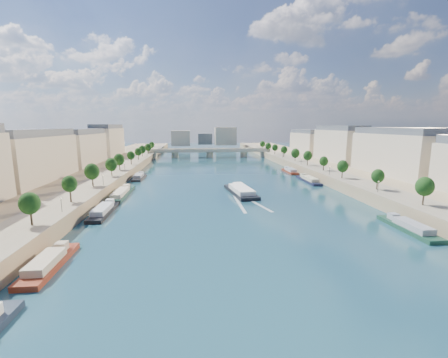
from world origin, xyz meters
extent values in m
plane|color=#0C2C36|center=(0.00, 100.00, 0.00)|extent=(700.00, 700.00, 0.00)
cube|color=#9E8460|center=(-72.00, 100.00, 2.50)|extent=(44.00, 520.00, 5.00)
cube|color=#9E8460|center=(72.00, 100.00, 2.50)|extent=(44.00, 520.00, 5.00)
cube|color=gray|center=(-57.00, 100.00, 5.05)|extent=(14.00, 520.00, 0.10)
cube|color=gray|center=(57.00, 100.00, 5.05)|extent=(14.00, 520.00, 0.10)
cylinder|color=#382B1E|center=(-55.00, 18.00, 6.91)|extent=(0.50, 0.50, 3.82)
ellipsoid|color=black|center=(-55.00, 18.00, 10.50)|extent=(4.80, 4.80, 5.52)
cylinder|color=#382B1E|center=(-55.00, 42.00, 6.91)|extent=(0.50, 0.50, 3.82)
ellipsoid|color=black|center=(-55.00, 42.00, 10.50)|extent=(4.80, 4.80, 5.52)
cylinder|color=#382B1E|center=(-55.00, 66.00, 6.91)|extent=(0.50, 0.50, 3.82)
ellipsoid|color=black|center=(-55.00, 66.00, 10.50)|extent=(4.80, 4.80, 5.52)
cylinder|color=#382B1E|center=(-55.00, 90.00, 6.91)|extent=(0.50, 0.50, 3.82)
ellipsoid|color=black|center=(-55.00, 90.00, 10.50)|extent=(4.80, 4.80, 5.52)
cylinder|color=#382B1E|center=(-55.00, 114.00, 6.91)|extent=(0.50, 0.50, 3.82)
ellipsoid|color=black|center=(-55.00, 114.00, 10.50)|extent=(4.80, 4.80, 5.52)
cylinder|color=#382B1E|center=(-55.00, 138.00, 6.91)|extent=(0.50, 0.50, 3.82)
ellipsoid|color=black|center=(-55.00, 138.00, 10.50)|extent=(4.80, 4.80, 5.52)
cylinder|color=#382B1E|center=(-55.00, 162.00, 6.91)|extent=(0.50, 0.50, 3.82)
ellipsoid|color=black|center=(-55.00, 162.00, 10.50)|extent=(4.80, 4.80, 5.52)
cylinder|color=#382B1E|center=(-55.00, 186.00, 6.91)|extent=(0.50, 0.50, 3.82)
ellipsoid|color=black|center=(-55.00, 186.00, 10.50)|extent=(4.80, 4.80, 5.52)
cylinder|color=#382B1E|center=(-55.00, 210.00, 6.91)|extent=(0.50, 0.50, 3.82)
ellipsoid|color=black|center=(-55.00, 210.00, 10.50)|extent=(4.80, 4.80, 5.52)
cylinder|color=#382B1E|center=(-55.00, 234.00, 6.91)|extent=(0.50, 0.50, 3.82)
ellipsoid|color=black|center=(-55.00, 234.00, 10.50)|extent=(4.80, 4.80, 5.52)
cylinder|color=#382B1E|center=(55.00, 26.00, 6.91)|extent=(0.50, 0.50, 3.82)
ellipsoid|color=black|center=(55.00, 26.00, 10.50)|extent=(4.80, 4.80, 5.52)
cylinder|color=#382B1E|center=(55.00, 50.00, 6.91)|extent=(0.50, 0.50, 3.82)
ellipsoid|color=black|center=(55.00, 50.00, 10.50)|extent=(4.80, 4.80, 5.52)
cylinder|color=#382B1E|center=(55.00, 74.00, 6.91)|extent=(0.50, 0.50, 3.82)
ellipsoid|color=black|center=(55.00, 74.00, 10.50)|extent=(4.80, 4.80, 5.52)
cylinder|color=#382B1E|center=(55.00, 98.00, 6.91)|extent=(0.50, 0.50, 3.82)
ellipsoid|color=black|center=(55.00, 98.00, 10.50)|extent=(4.80, 4.80, 5.52)
cylinder|color=#382B1E|center=(55.00, 122.00, 6.91)|extent=(0.50, 0.50, 3.82)
ellipsoid|color=black|center=(55.00, 122.00, 10.50)|extent=(4.80, 4.80, 5.52)
cylinder|color=#382B1E|center=(55.00, 146.00, 6.91)|extent=(0.50, 0.50, 3.82)
ellipsoid|color=black|center=(55.00, 146.00, 10.50)|extent=(4.80, 4.80, 5.52)
cylinder|color=#382B1E|center=(55.00, 170.00, 6.91)|extent=(0.50, 0.50, 3.82)
ellipsoid|color=black|center=(55.00, 170.00, 10.50)|extent=(4.80, 4.80, 5.52)
cylinder|color=#382B1E|center=(55.00, 194.00, 6.91)|extent=(0.50, 0.50, 3.82)
ellipsoid|color=black|center=(55.00, 194.00, 10.50)|extent=(4.80, 4.80, 5.52)
cylinder|color=#382B1E|center=(55.00, 218.00, 6.91)|extent=(0.50, 0.50, 3.82)
ellipsoid|color=black|center=(55.00, 218.00, 10.50)|extent=(4.80, 4.80, 5.52)
cylinder|color=#382B1E|center=(55.00, 242.00, 6.91)|extent=(0.50, 0.50, 3.82)
ellipsoid|color=black|center=(55.00, 242.00, 10.50)|extent=(4.80, 4.80, 5.52)
cylinder|color=black|center=(-52.50, 30.00, 7.00)|extent=(0.14, 0.14, 4.00)
sphere|color=#FFE5B2|center=(-52.50, 30.00, 9.10)|extent=(0.36, 0.36, 0.36)
cylinder|color=black|center=(-52.50, 70.00, 7.00)|extent=(0.14, 0.14, 4.00)
sphere|color=#FFE5B2|center=(-52.50, 70.00, 9.10)|extent=(0.36, 0.36, 0.36)
cylinder|color=black|center=(-52.50, 110.00, 7.00)|extent=(0.14, 0.14, 4.00)
sphere|color=#FFE5B2|center=(-52.50, 110.00, 9.10)|extent=(0.36, 0.36, 0.36)
cylinder|color=black|center=(-52.50, 150.00, 7.00)|extent=(0.14, 0.14, 4.00)
sphere|color=#FFE5B2|center=(-52.50, 150.00, 9.10)|extent=(0.36, 0.36, 0.36)
cylinder|color=black|center=(-52.50, 190.00, 7.00)|extent=(0.14, 0.14, 4.00)
sphere|color=#FFE5B2|center=(-52.50, 190.00, 9.10)|extent=(0.36, 0.36, 0.36)
cylinder|color=black|center=(52.50, 45.00, 7.00)|extent=(0.14, 0.14, 4.00)
sphere|color=#FFE5B2|center=(52.50, 45.00, 9.10)|extent=(0.36, 0.36, 0.36)
cylinder|color=black|center=(52.50, 85.00, 7.00)|extent=(0.14, 0.14, 4.00)
sphere|color=#FFE5B2|center=(52.50, 85.00, 9.10)|extent=(0.36, 0.36, 0.36)
cylinder|color=black|center=(52.50, 125.00, 7.00)|extent=(0.14, 0.14, 4.00)
sphere|color=#FFE5B2|center=(52.50, 125.00, 9.10)|extent=(0.36, 0.36, 0.36)
cylinder|color=black|center=(52.50, 165.00, 7.00)|extent=(0.14, 0.14, 4.00)
sphere|color=#FFE5B2|center=(52.50, 165.00, 9.10)|extent=(0.36, 0.36, 0.36)
cylinder|color=black|center=(52.50, 205.00, 7.00)|extent=(0.14, 0.14, 4.00)
sphere|color=#FFE5B2|center=(52.50, 205.00, 9.10)|extent=(0.36, 0.36, 0.36)
cube|color=beige|center=(-85.00, 83.00, 15.00)|extent=(16.00, 52.00, 20.00)
cube|color=#474C54|center=(-85.00, 83.00, 26.60)|extent=(14.72, 50.44, 3.20)
cube|color=beige|center=(-85.00, 141.00, 15.00)|extent=(16.00, 52.00, 20.00)
cube|color=#474C54|center=(-85.00, 141.00, 26.60)|extent=(14.72, 50.44, 3.20)
cube|color=beige|center=(-85.00, 199.00, 15.00)|extent=(16.00, 52.00, 20.00)
cube|color=#474C54|center=(-85.00, 199.00, 26.60)|extent=(14.72, 50.44, 3.20)
cube|color=beige|center=(85.00, 83.00, 15.00)|extent=(16.00, 52.00, 20.00)
cube|color=#474C54|center=(85.00, 83.00, 26.60)|extent=(14.72, 50.44, 3.20)
cube|color=beige|center=(85.00, 141.00, 15.00)|extent=(16.00, 52.00, 20.00)
cube|color=#474C54|center=(85.00, 141.00, 26.60)|extent=(14.72, 50.44, 3.20)
cube|color=beige|center=(85.00, 199.00, 15.00)|extent=(16.00, 52.00, 20.00)
cube|color=#474C54|center=(85.00, 199.00, 26.60)|extent=(14.72, 50.44, 3.20)
cube|color=beige|center=(-30.00, 310.00, 14.00)|extent=(22.00, 18.00, 18.00)
cube|color=beige|center=(25.00, 320.00, 16.00)|extent=(26.00, 20.00, 22.00)
cube|color=#474C54|center=(0.00, 335.00, 12.00)|extent=(18.00, 16.00, 14.00)
cube|color=#C1B79E|center=(0.00, 221.46, 6.20)|extent=(112.00, 11.00, 2.20)
cube|color=#C1B79E|center=(0.00, 216.46, 7.70)|extent=(112.00, 0.80, 0.90)
cube|color=#C1B79E|center=(0.00, 226.46, 7.70)|extent=(112.00, 0.80, 0.90)
cylinder|color=#C1B79E|center=(-32.00, 221.46, 2.50)|extent=(6.40, 6.40, 5.00)
cylinder|color=#C1B79E|center=(0.00, 221.46, 2.50)|extent=(6.40, 6.40, 5.00)
cylinder|color=#C1B79E|center=(32.00, 221.46, 2.50)|extent=(6.40, 6.40, 5.00)
cube|color=#C1B79E|center=(-52.00, 221.46, 2.50)|extent=(6.00, 12.00, 5.00)
cube|color=#C1B79E|center=(52.00, 221.46, 2.50)|extent=(6.00, 12.00, 5.00)
cube|color=black|center=(5.32, 70.03, 0.42)|extent=(11.88, 29.33, 2.04)
cube|color=white|center=(5.32, 67.75, 2.35)|extent=(9.09, 19.25, 1.83)
cube|color=white|center=(5.32, 78.58, 2.34)|extent=(4.49, 3.93, 1.80)
cube|color=silver|center=(2.12, 53.03, 0.02)|extent=(1.51, 26.01, 0.04)
cube|color=silver|center=(8.52, 53.03, 0.02)|extent=(7.75, 25.45, 0.04)
cube|color=maroon|center=(-45.50, 5.81, 0.30)|extent=(5.00, 20.13, 1.80)
cube|color=#C2AF91|center=(-45.50, 4.20, 2.00)|extent=(4.10, 11.07, 1.60)
cube|color=#C2AF91|center=(-45.50, 11.85, 2.10)|extent=(2.50, 2.42, 1.80)
cube|color=black|center=(-45.50, 45.36, 0.30)|extent=(5.00, 24.30, 1.80)
cube|color=silver|center=(-45.50, 43.42, 2.00)|extent=(4.10, 13.36, 1.60)
cube|color=silver|center=(-45.50, 52.65, 2.10)|extent=(2.50, 2.92, 1.80)
cube|color=#1A4237|center=(-45.50, 70.88, 0.30)|extent=(5.00, 30.85, 1.80)
cube|color=beige|center=(-45.50, 68.42, 2.00)|extent=(4.10, 16.97, 1.60)
cube|color=beige|center=(-45.50, 80.14, 2.10)|extent=(2.50, 3.70, 1.80)
cube|color=#2A2A2D|center=(-45.50, 112.44, 0.30)|extent=(5.00, 21.13, 1.80)
cube|color=gray|center=(-45.50, 110.75, 2.00)|extent=(4.10, 11.62, 1.60)
cube|color=gray|center=(-45.50, 118.78, 2.10)|extent=(2.50, 2.54, 1.80)
cube|color=#193F2E|center=(45.50, 19.05, 0.30)|extent=(5.00, 21.90, 1.80)
cube|color=#989AA0|center=(45.50, 17.30, 2.00)|extent=(4.10, 12.04, 1.60)
cube|color=#989AA0|center=(45.50, 25.62, 2.10)|extent=(2.50, 2.63, 1.80)
cube|color=#161931|center=(45.50, 94.12, 0.30)|extent=(5.00, 25.72, 1.80)
cube|color=beige|center=(45.50, 92.07, 2.00)|extent=(4.10, 14.15, 1.60)
cube|color=beige|center=(45.50, 101.84, 2.10)|extent=(2.50, 3.09, 1.80)
cube|color=maroon|center=(45.50, 125.35, 0.30)|extent=(5.00, 21.26, 1.80)
cube|color=#AEB4BB|center=(45.50, 123.65, 2.00)|extent=(4.10, 11.70, 1.60)
cube|color=#AEB4BB|center=(45.50, 131.73, 2.10)|extent=(2.50, 2.55, 1.80)
camera|label=1|loc=(-14.82, -56.46, 29.47)|focal=24.00mm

